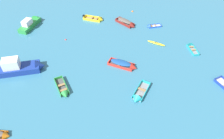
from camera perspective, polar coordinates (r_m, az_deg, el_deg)
The scene contains 12 objects.
rowboat_yellow_near_left at distance 43.88m, azimuth -4.08°, elevation 13.45°, with size 4.35×2.86×1.34m.
rowboat_turquoise_back_row_right at distance 28.66m, azimuth 7.20°, elevation -7.17°, with size 3.34×4.13×1.24m.
motor_launch_green_midfield_right at distance 44.71m, azimuth -21.21°, elevation 11.68°, with size 3.77×6.11×2.09m.
motor_launch_deep_blue_back_row_left at distance 34.36m, azimuth -23.60°, elevation 0.60°, with size 7.37×2.82×2.85m.
rowboat_maroon_foreground_center at distance 42.30m, azimuth 4.22°, elevation 12.47°, with size 3.93×4.36×1.27m.
rowboat_red_midfield_left at distance 32.54m, azimuth 3.72°, elevation 1.25°, with size 4.70×3.43×1.37m.
rowboat_blue_outer_right at distance 42.36m, azimuth 10.48°, elevation 11.45°, with size 3.03×1.34×0.92m.
kayak_yellow_center at distance 37.96m, azimuth 11.94°, elevation 7.01°, with size 2.99×2.20×0.31m.
rowboat_turquoise_near_right at distance 38.84m, azimuth 20.62°, elevation 5.88°, with size 1.20×3.42×0.95m.
rowboat_green_outer_left at distance 29.75m, azimuth -13.01°, elevation -5.72°, with size 2.52×4.19×1.13m.
mooring_buoy_outer_edge at distance 39.14m, azimuth -12.49°, elevation 7.91°, with size 0.32×0.32×0.32m, color red.
mooring_buoy_far_field at distance 47.24m, azimuth 5.59°, elevation 15.42°, with size 0.42×0.42×0.42m, color orange.
Camera 1 is at (-2.32, -0.74, 22.33)m, focal length 33.63 mm.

